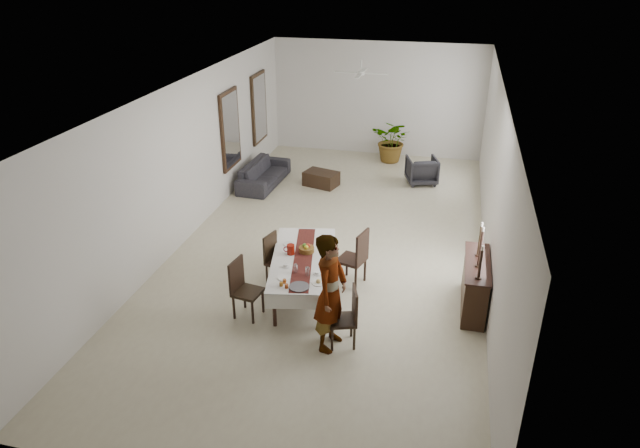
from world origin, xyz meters
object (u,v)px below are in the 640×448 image
at_px(dining_table_top, 303,260).
at_px(sofa, 264,174).
at_px(sideboard_body, 475,286).
at_px(woman, 331,293).
at_px(red_pitcher, 291,249).

relative_size(dining_table_top, sofa, 1.08).
distance_m(dining_table_top, sofa, 5.24).
bearing_deg(sideboard_body, woman, -143.84).
height_order(red_pitcher, woman, woman).
bearing_deg(woman, dining_table_top, 40.87).
xyz_separation_m(red_pitcher, sideboard_body, (3.14, 0.11, -0.35)).
bearing_deg(sofa, red_pitcher, -153.16).
bearing_deg(sideboard_body, red_pitcher, -178.05).
distance_m(red_pitcher, sofa, 5.06).
bearing_deg(woman, sideboard_body, -42.92).
xyz_separation_m(sideboard_body, sofa, (-5.19, 4.50, -0.13)).
relative_size(woman, sideboard_body, 1.34).
bearing_deg(woman, sofa, 37.86).
height_order(woman, sideboard_body, woman).
xyz_separation_m(dining_table_top, sideboard_body, (2.89, 0.20, -0.23)).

